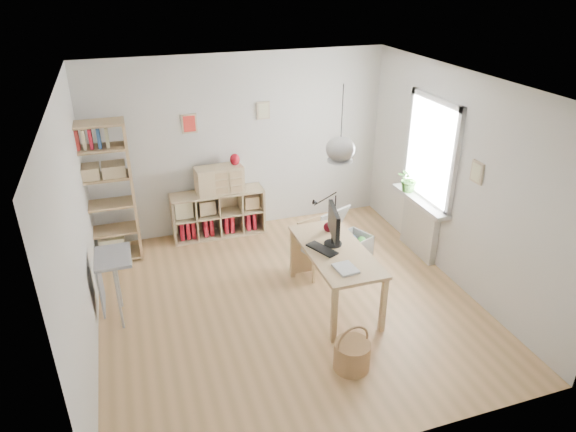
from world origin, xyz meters
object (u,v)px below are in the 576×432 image
object	(u,v)px
chair	(314,244)
drawer_chest	(219,179)
monitor	(334,225)
tall_bookshelf	(102,189)
desk	(335,256)
cube_shelf	(217,216)
storage_chest	(347,242)

from	to	relation	value
chair	drawer_chest	world-z (taller)	drawer_chest
drawer_chest	monitor	bearing A→B (deg)	-69.07
tall_bookshelf	chair	xyz separation A→B (m)	(2.59, -1.23, -0.65)
desk	cube_shelf	world-z (taller)	desk
chair	tall_bookshelf	bearing A→B (deg)	137.48
tall_bookshelf	drawer_chest	xyz separation A→B (m)	(1.63, 0.24, -0.17)
storage_chest	drawer_chest	xyz separation A→B (m)	(-1.57, 1.19, 0.71)
cube_shelf	drawer_chest	distance (m)	0.63
cube_shelf	monitor	distance (m)	2.46
tall_bookshelf	storage_chest	xyz separation A→B (m)	(3.21, -0.95, -0.88)
desk	storage_chest	world-z (taller)	desk
desk	monitor	xyz separation A→B (m)	(0.02, 0.12, 0.36)
chair	drawer_chest	size ratio (longest dim) A/B	1.10
monitor	drawer_chest	size ratio (longest dim) A/B	0.78
desk	drawer_chest	xyz separation A→B (m)	(-0.95, 2.19, 0.26)
cube_shelf	monitor	world-z (taller)	monitor
desk	drawer_chest	bearing A→B (deg)	113.50
desk	monitor	bearing A→B (deg)	82.97
desk	chair	size ratio (longest dim) A/B	1.96
monitor	drawer_chest	xyz separation A→B (m)	(-0.97, 2.07, -0.10)
cube_shelf	chair	bearing A→B (deg)	-56.03
storage_chest	chair	bearing A→B (deg)	-178.21
desk	drawer_chest	world-z (taller)	drawer_chest
desk	cube_shelf	xyz separation A→B (m)	(-1.02, 2.23, -0.36)
cube_shelf	tall_bookshelf	world-z (taller)	tall_bookshelf
desk	tall_bookshelf	world-z (taller)	tall_bookshelf
tall_bookshelf	cube_shelf	bearing A→B (deg)	10.19
desk	cube_shelf	bearing A→B (deg)	114.61
cube_shelf	drawer_chest	xyz separation A→B (m)	(0.07, -0.04, 0.62)
tall_bookshelf	monitor	size ratio (longest dim) A/B	3.69
cube_shelf	chair	world-z (taller)	chair
chair	monitor	world-z (taller)	monitor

